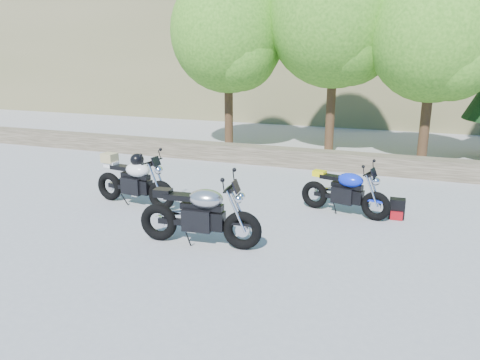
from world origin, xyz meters
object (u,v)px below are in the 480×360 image
blue_bike (345,192)px  backpack (397,209)px  white_bike (134,180)px  silver_bike (200,215)px

blue_bike → backpack: bearing=20.2°
white_bike → blue_bike: bearing=20.6°
blue_bike → backpack: size_ratio=4.64×
blue_bike → backpack: 1.05m
silver_bike → backpack: silver_bike is taller
silver_bike → backpack: (3.07, 2.52, -0.33)m
silver_bike → white_bike: (-2.23, 1.46, 0.03)m
silver_bike → blue_bike: (2.06, 2.42, -0.07)m
blue_bike → backpack: blue_bike is taller
silver_bike → white_bike: bearing=141.7°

